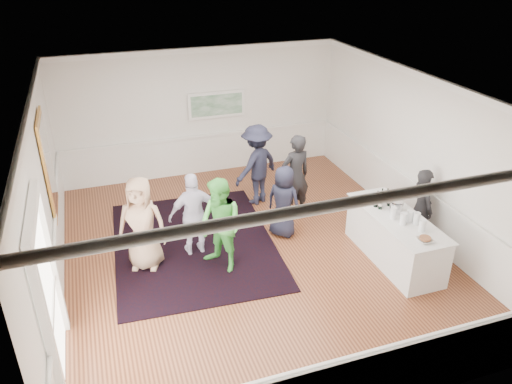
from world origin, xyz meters
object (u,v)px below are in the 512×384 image
object	(u,v)px
guest_tan	(142,224)
guest_navy	(284,202)
guest_green	(221,226)
guest_dark_a	(257,165)
guest_lilac	(194,214)
serving_table	(395,238)
guest_dark_b	(295,176)
bartender	(421,208)
nut_bowl	(425,239)
ice_bucket	(396,207)

from	to	relation	value
guest_tan	guest_navy	size ratio (longest dim) A/B	1.19
guest_green	guest_dark_a	xyz separation A→B (m)	(1.45, 2.25, 0.04)
guest_lilac	serving_table	bearing A→B (deg)	155.40
serving_table	guest_dark_b	bearing A→B (deg)	116.23
bartender	guest_dark_a	size ratio (longest dim) A/B	0.87
serving_table	nut_bowl	bearing A→B (deg)	-92.95
serving_table	ice_bucket	bearing A→B (deg)	72.21
guest_lilac	guest_navy	bearing A→B (deg)	-179.67
guest_lilac	nut_bowl	world-z (taller)	guest_lilac
serving_table	guest_tan	distance (m)	4.66
guest_tan	ice_bucket	xyz separation A→B (m)	(4.50, -1.14, 0.14)
ice_bucket	bartender	bearing A→B (deg)	13.52
bartender	guest_dark_b	world-z (taller)	guest_dark_b
guest_green	guest_dark_b	distance (m)	2.49
ice_bucket	nut_bowl	bearing A→B (deg)	-95.26
bartender	guest_dark_a	xyz separation A→B (m)	(-2.43, 2.72, 0.12)
guest_dark_a	guest_dark_b	world-z (taller)	same
nut_bowl	guest_dark_a	bearing A→B (deg)	112.69
guest_green	nut_bowl	size ratio (longest dim) A/B	6.75
guest_lilac	guest_dark_b	xyz separation A→B (m)	(2.38, 0.77, 0.10)
guest_dark_a	guest_lilac	bearing A→B (deg)	14.37
guest_green	ice_bucket	world-z (taller)	guest_green
guest_lilac	nut_bowl	xyz separation A→B (m)	(3.42, -2.31, 0.13)
serving_table	guest_dark_a	distance (m)	3.51
guest_green	guest_lilac	distance (m)	0.74
serving_table	guest_green	world-z (taller)	guest_green
guest_dark_b	nut_bowl	xyz separation A→B (m)	(1.05, -3.08, 0.03)
guest_navy	guest_tan	bearing A→B (deg)	53.20
guest_tan	guest_dark_b	xyz separation A→B (m)	(3.36, 0.92, 0.03)
guest_tan	guest_lilac	world-z (taller)	guest_tan
guest_tan	guest_green	xyz separation A→B (m)	(1.32, -0.51, -0.01)
guest_tan	guest_green	size ratio (longest dim) A/B	1.01
guest_navy	nut_bowl	bearing A→B (deg)	172.35
serving_table	bartender	bearing A→B (deg)	23.19
serving_table	guest_navy	distance (m)	2.25
guest_tan	guest_lilac	xyz separation A→B (m)	(0.98, 0.15, -0.07)
guest_lilac	ice_bucket	world-z (taller)	guest_lilac
guest_lilac	guest_dark_a	world-z (taller)	guest_dark_a
guest_dark_b	bartender	bearing A→B (deg)	125.73
bartender	guest_dark_a	distance (m)	3.65
bartender	guest_tan	size ratio (longest dim) A/B	0.90
serving_table	bartender	xyz separation A→B (m)	(0.75, 0.32, 0.34)
guest_navy	ice_bucket	distance (m)	2.19
guest_green	guest_lilac	xyz separation A→B (m)	(-0.34, 0.66, -0.06)
guest_lilac	ice_bucket	xyz separation A→B (m)	(3.52, -1.29, 0.21)
guest_green	guest_navy	xyz separation A→B (m)	(1.50, 0.73, -0.14)
bartender	guest_tan	xyz separation A→B (m)	(-5.21, 0.97, 0.09)
bartender	guest_tan	distance (m)	5.30
bartender	guest_dark_a	bearing A→B (deg)	44.90
guest_dark_b	guest_navy	xyz separation A→B (m)	(-0.54, -0.70, -0.18)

